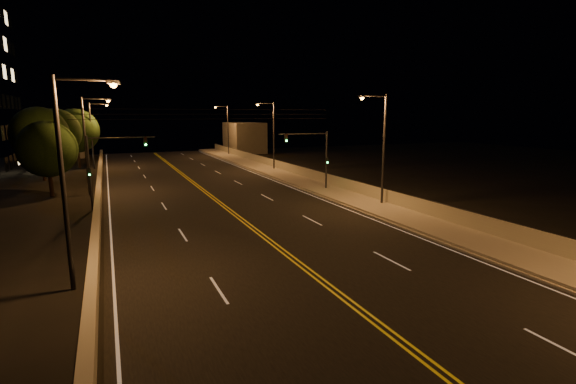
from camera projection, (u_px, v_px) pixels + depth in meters
name	position (u px, v px, depth m)	size (l,w,h in m)	color
road	(249.00, 225.00, 28.13)	(18.00, 120.00, 0.02)	black
sidewalk	(382.00, 209.00, 32.33)	(3.60, 120.00, 0.30)	#9F9985
curb	(361.00, 212.00, 31.62)	(0.14, 120.00, 0.15)	#9F9985
parapet_wall	(399.00, 199.00, 32.86)	(0.30, 120.00, 1.00)	#ACA88F
jersey_barrier	(96.00, 236.00, 24.36)	(0.45, 120.00, 0.83)	#ACA88F
distant_building_right	(244.00, 137.00, 81.77)	(6.00, 10.00, 5.79)	gray
distant_building_left	(58.00, 134.00, 72.12)	(8.00, 8.00, 7.91)	gray
parapet_rail	(400.00, 193.00, 32.76)	(0.06, 0.06, 120.00)	black
lane_markings	(249.00, 225.00, 28.06)	(17.32, 116.00, 0.00)	silver
streetlight_1	(381.00, 143.00, 32.94)	(2.55, 0.28, 8.92)	#2D2D33
streetlight_2	(272.00, 132.00, 54.40)	(2.55, 0.28, 8.92)	#2D2D33
streetlight_3	(226.00, 127.00, 74.51)	(2.55, 0.28, 8.92)	#2D2D33
streetlight_4	(69.00, 170.00, 17.07)	(2.55, 0.28, 8.92)	#2D2D33
streetlight_5	(88.00, 139.00, 37.99)	(2.55, 0.28, 8.92)	#2D2D33
streetlight_6	(93.00, 131.00, 56.64)	(2.55, 0.28, 8.92)	#2D2D33
traffic_signal_right	(317.00, 154.00, 39.79)	(5.11, 0.31, 5.79)	#2D2D33
traffic_signal_left	(103.00, 163.00, 32.45)	(5.11, 0.31, 5.79)	#2D2D33
overhead_wires	(212.00, 114.00, 35.33)	(22.00, 0.03, 0.83)	black
tree_0	(47.00, 149.00, 37.35)	(5.05, 5.05, 6.84)	black
tree_1	(40.00, 134.00, 46.32)	(6.07, 6.07, 8.23)	black
tree_2	(56.00, 133.00, 52.40)	(6.00, 6.00, 8.13)	black
tree_3	(76.00, 131.00, 57.45)	(6.05, 6.05, 8.19)	black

